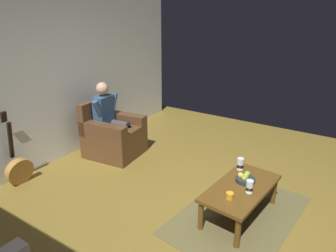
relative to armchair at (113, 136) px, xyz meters
name	(u,v)px	position (x,y,z in m)	size (l,w,h in m)	color
ground_plane	(218,221)	(0.67, 2.18, -0.32)	(6.77, 6.77, 0.00)	brown
wall_back	(43,77)	(0.67, -0.64, 1.02)	(6.05, 0.06, 2.67)	silver
rug	(238,215)	(0.43, 2.33, -0.32)	(1.76, 1.13, 0.01)	brown
armchair	(113,136)	(0.00, 0.00, 0.00)	(0.84, 0.89, 0.89)	#54361F
person_seated	(110,117)	(0.00, -0.02, 0.31)	(0.61, 0.56, 1.19)	#2F4B71
coffee_table	(241,191)	(0.43, 2.33, 0.01)	(1.11, 0.64, 0.38)	#593B16
guitar	(19,169)	(1.39, -0.44, -0.10)	(0.37, 0.22, 1.03)	#AB7539
wine_glass_near	(250,185)	(0.51, 2.45, 0.16)	(0.08, 0.08, 0.15)	silver
wine_glass_far	(240,162)	(0.07, 2.18, 0.17)	(0.08, 0.08, 0.15)	silver
fruit_bowl	(245,178)	(0.31, 2.33, 0.10)	(0.22, 0.22, 0.11)	#232E2E
candle_jar	(230,196)	(0.72, 2.31, 0.10)	(0.08, 0.08, 0.07)	orange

